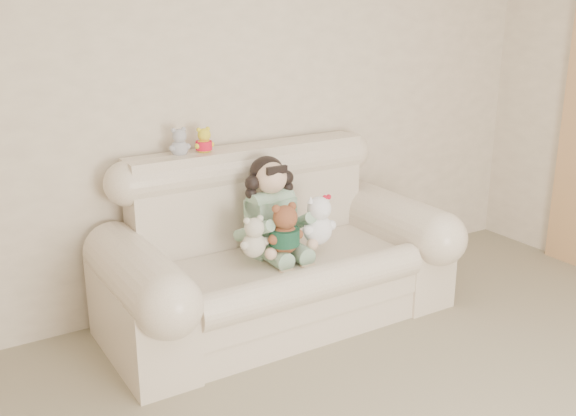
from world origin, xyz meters
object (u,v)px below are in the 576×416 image
at_px(sofa, 279,241).
at_px(white_cat, 318,215).
at_px(seated_child, 271,205).
at_px(cream_teddy, 254,233).
at_px(brown_teddy, 284,224).

relative_size(sofa, white_cat, 5.86).
height_order(seated_child, white_cat, seated_child).
distance_m(sofa, white_cat, 0.28).
relative_size(sofa, cream_teddy, 7.43).
xyz_separation_m(sofa, brown_teddy, (-0.05, -0.15, 0.16)).
relative_size(sofa, seated_child, 3.48).
relative_size(brown_teddy, cream_teddy, 1.24).
bearing_deg(seated_child, cream_teddy, -148.50).
xyz_separation_m(sofa, white_cat, (0.20, -0.12, 0.16)).
height_order(sofa, seated_child, sofa).
height_order(brown_teddy, cream_teddy, brown_teddy).
height_order(sofa, cream_teddy, sofa).
bearing_deg(cream_teddy, sofa, 32.70).
distance_m(white_cat, cream_teddy, 0.43).
bearing_deg(sofa, brown_teddy, -110.07).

